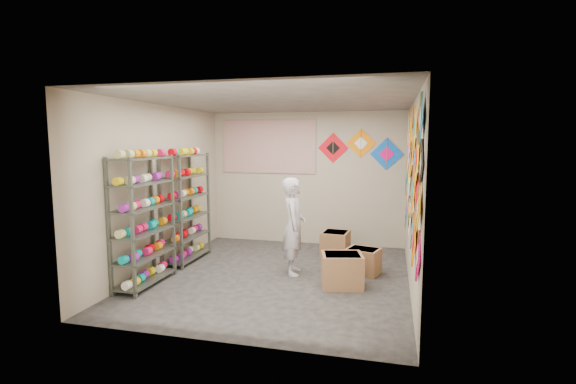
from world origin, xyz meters
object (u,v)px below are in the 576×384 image
(carton_b, at_px, (363,261))
(carton_c, at_px, (335,244))
(shelf_rack_front, at_px, (143,221))
(shelf_rack_back, at_px, (186,208))
(carton_a, at_px, (342,270))
(shopkeeper, at_px, (294,226))

(carton_b, distance_m, carton_c, 1.10)
(shelf_rack_front, xyz_separation_m, shelf_rack_back, (0.00, 1.30, 0.00))
(shelf_rack_back, xyz_separation_m, carton_a, (2.82, -0.68, -0.71))
(shelf_rack_front, height_order, shelf_rack_back, same)
(shelf_rack_back, bearing_deg, carton_c, 20.65)
(shelf_rack_back, xyz_separation_m, shopkeeper, (2.00, -0.27, -0.18))
(shelf_rack_back, bearing_deg, carton_b, 0.14)
(carton_a, xyz_separation_m, carton_b, (0.26, 0.69, -0.04))
(shelf_rack_front, bearing_deg, shelf_rack_back, 90.00)
(shelf_rack_front, xyz_separation_m, carton_b, (3.08, 1.31, -0.75))
(shelf_rack_back, height_order, carton_b, shelf_rack_back)
(shelf_rack_back, height_order, carton_c, shelf_rack_back)
(carton_b, bearing_deg, shopkeeper, -149.43)
(shopkeeper, bearing_deg, shelf_rack_back, 71.69)
(shopkeeper, distance_m, carton_a, 1.06)
(shelf_rack_front, relative_size, carton_c, 3.66)
(carton_b, bearing_deg, carton_c, 137.50)
(shopkeeper, height_order, carton_c, shopkeeper)
(shelf_rack_front, distance_m, carton_c, 3.45)
(shelf_rack_front, relative_size, shopkeeper, 1.23)
(shopkeeper, xyz_separation_m, carton_b, (1.08, 0.27, -0.57))
(carton_a, bearing_deg, shopkeeper, 140.10)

